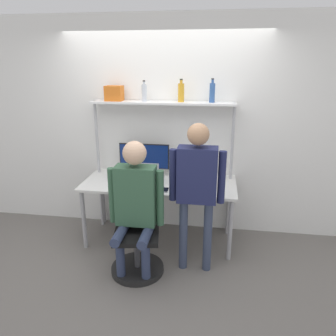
% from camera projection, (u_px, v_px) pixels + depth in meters
% --- Properties ---
extents(ground_plane, '(12.00, 12.00, 0.00)m').
position_uv_depth(ground_plane, '(154.00, 257.00, 3.79)').
color(ground_plane, slate).
extents(wall_back, '(8.00, 0.06, 2.70)m').
position_uv_depth(wall_back, '(165.00, 128.00, 4.16)').
color(wall_back, white).
rests_on(wall_back, ground_plane).
extents(desk, '(1.83, 0.79, 0.77)m').
position_uv_depth(desk, '(159.00, 188.00, 3.96)').
color(desk, silver).
rests_on(desk, ground_plane).
extents(shelf_unit, '(1.73, 0.26, 1.70)m').
position_uv_depth(shelf_unit, '(163.00, 122.00, 3.97)').
color(shelf_unit, white).
rests_on(shelf_unit, ground_plane).
extents(monitor, '(0.63, 0.21, 0.41)m').
position_uv_depth(monitor, '(144.00, 158.00, 4.11)').
color(monitor, black).
rests_on(monitor, desk).
extents(laptop, '(0.34, 0.26, 0.26)m').
position_uv_depth(laptop, '(143.00, 181.00, 3.78)').
color(laptop, '#BCBCC1').
rests_on(laptop, desk).
extents(cell_phone, '(0.07, 0.15, 0.01)m').
position_uv_depth(cell_phone, '(165.00, 190.00, 3.68)').
color(cell_phone, silver).
rests_on(cell_phone, desk).
extents(office_chair, '(0.56, 0.56, 0.92)m').
position_uv_depth(office_chair, '(137.00, 246.00, 3.48)').
color(office_chair, black).
rests_on(office_chair, ground_plane).
extents(person_seated, '(0.57, 0.48, 1.43)m').
position_uv_depth(person_seated, '(135.00, 199.00, 3.26)').
color(person_seated, '#2D3856').
rests_on(person_seated, ground_plane).
extents(person_standing, '(0.56, 0.22, 1.60)m').
position_uv_depth(person_standing, '(197.00, 181.00, 3.27)').
color(person_standing, '#38425B').
rests_on(person_standing, ground_plane).
extents(bottle_amber, '(0.07, 0.07, 0.26)m').
position_uv_depth(bottle_amber, '(181.00, 92.00, 3.82)').
color(bottle_amber, gold).
rests_on(bottle_amber, shelf_unit).
extents(bottle_blue, '(0.06, 0.06, 0.27)m').
position_uv_depth(bottle_blue, '(212.00, 92.00, 3.77)').
color(bottle_blue, '#335999').
rests_on(bottle_blue, shelf_unit).
extents(bottle_clear, '(0.06, 0.06, 0.24)m').
position_uv_depth(bottle_clear, '(144.00, 92.00, 3.89)').
color(bottle_clear, silver).
rests_on(bottle_clear, shelf_unit).
extents(storage_box, '(0.21, 0.16, 0.18)m').
position_uv_depth(storage_box, '(114.00, 93.00, 3.95)').
color(storage_box, '#D1661E').
rests_on(storage_box, shelf_unit).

